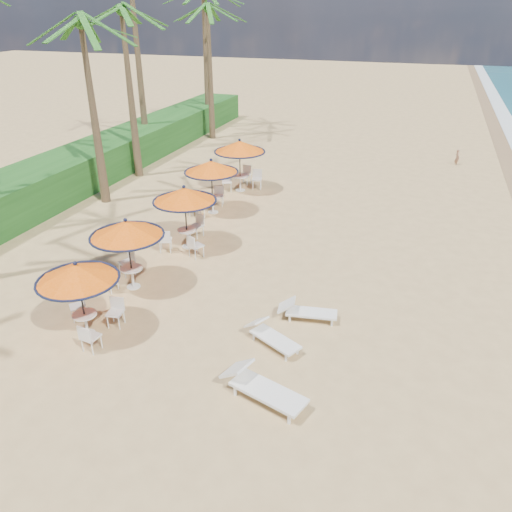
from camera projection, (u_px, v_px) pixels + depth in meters
The scene contains 15 objects.
ground at pixel (250, 383), 12.53m from camera, with size 160.00×160.00×0.00m, color tan.
scrub_hedge at pixel (72, 172), 25.31m from camera, with size 3.00×40.00×1.80m, color #194716.
station_0 at pixel (80, 282), 13.65m from camera, with size 2.27×2.27×2.36m.
station_1 at pixel (125, 235), 15.97m from camera, with size 2.40×2.40×2.51m.
station_2 at pixel (185, 203), 18.73m from camera, with size 2.43×2.55×2.53m.
station_3 at pixel (210, 173), 21.98m from camera, with size 2.42×2.42×2.52m.
station_4 at pixel (240, 153), 24.69m from camera, with size 2.55×2.62×2.66m.
lounger_near at pixel (260, 386), 11.89m from camera, with size 2.31×1.32×0.79m.
lounger_mid at pixel (271, 335), 13.85m from camera, with size 1.84×1.33×0.64m.
lounger_far at pixel (305, 311), 14.95m from camera, with size 1.84×0.82×0.64m.
palm_3 at pixel (82, 35), 20.77m from camera, with size 5.00×5.00×8.12m.
palm_4 at pixel (122, 21), 24.23m from camera, with size 5.00×5.00×8.55m.
palm_6 at pixel (208, 17), 32.02m from camera, with size 5.00×5.00×8.56m.
palm_7 at pixel (203, 1), 34.28m from camera, with size 5.00×5.00×9.55m.
person at pixel (457, 157), 29.33m from camera, with size 0.36×0.23×0.98m, color #8E6148.
Camera 1 is at (3.31, -9.16, 8.51)m, focal length 35.00 mm.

